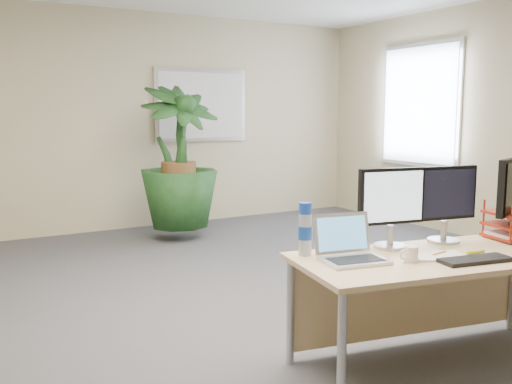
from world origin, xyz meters
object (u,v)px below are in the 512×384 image
floor_plant (179,175)px  monitor_right (445,199)px  monitor_left (391,202)px  desk (433,274)px  laptop (349,249)px

floor_plant → monitor_right: (0.25, -3.65, 0.19)m
monitor_left → monitor_right: 0.40m
desk → floor_plant: 3.78m
monitor_left → laptop: 0.45m
desk → monitor_right: monitor_right is taller
laptop → monitor_left: bearing=13.5°
desk → laptop: bearing=170.5°
monitor_left → laptop: monitor_left is taller
floor_plant → desk: bearing=-89.5°
desk → laptop: size_ratio=4.71×
monitor_left → monitor_right: (0.39, -0.06, -0.00)m
desk → floor_plant: floor_plant is taller
monitor_left → monitor_right: monitor_left is taller
desk → monitor_right: bearing=30.1°
monitor_left → laptop: size_ratio=1.23×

